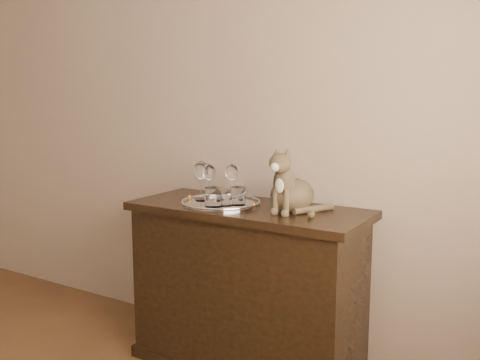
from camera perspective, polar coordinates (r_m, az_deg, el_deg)
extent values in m
cube|color=tan|center=(3.19, -5.62, 8.19)|extent=(4.00, 0.10, 2.70)
cylinder|color=silver|center=(2.70, -2.05, -2.52)|extent=(0.40, 0.40, 0.01)
cylinder|color=white|center=(2.62, -1.65, -1.90)|extent=(0.07, 0.07, 0.08)
cylinder|color=white|center=(2.60, -2.87, -1.85)|extent=(0.08, 0.08, 0.09)
cylinder|color=white|center=(2.64, -0.24, -1.72)|extent=(0.08, 0.08, 0.09)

